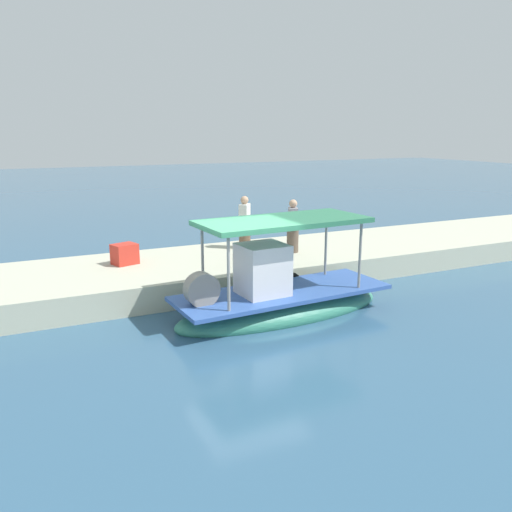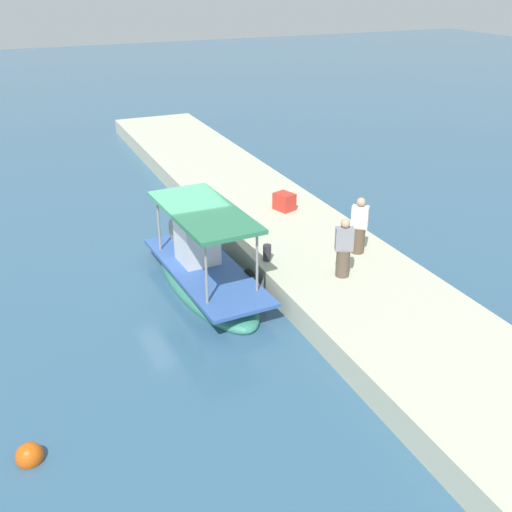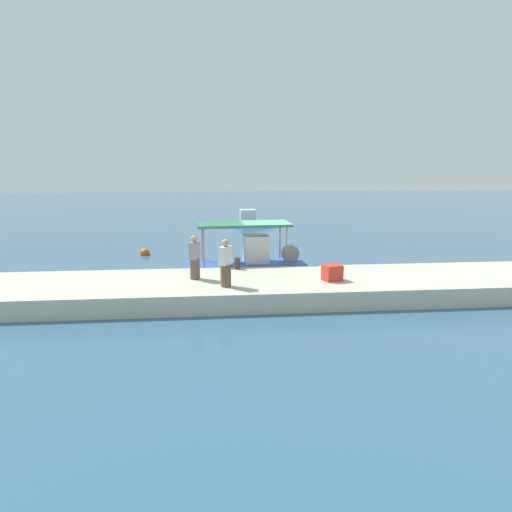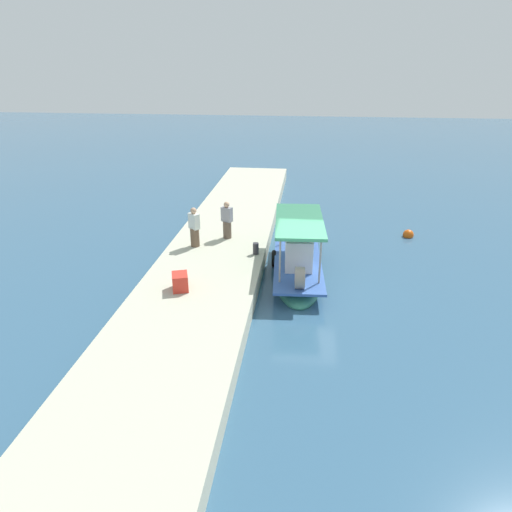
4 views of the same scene
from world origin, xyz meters
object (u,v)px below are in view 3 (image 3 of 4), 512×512
object	(u,v)px
fisherman_near_bollard	(226,265)
fisherman_by_crate	(195,259)
cargo_crate	(332,273)
mooring_bollard	(237,263)
marker_buoy	(145,253)
main_fishing_boat	(246,266)
moored_boat_near	(252,223)

from	to	relation	value
fisherman_near_bollard	fisherman_by_crate	xyz separation A→B (m)	(-1.14, 1.21, -0.02)
fisherman_by_crate	cargo_crate	xyz separation A→B (m)	(5.20, -0.75, -0.47)
mooring_bollard	marker_buoy	world-z (taller)	mooring_bollard
marker_buoy	fisherman_near_bollard	bearing A→B (deg)	-66.90
fisherman_near_bollard	cargo_crate	bearing A→B (deg)	6.54
main_fishing_boat	moored_boat_near	size ratio (longest dim) A/B	1.41
main_fishing_boat	fisherman_by_crate	xyz separation A→B (m)	(-2.21, -3.27, 1.06)
fisherman_near_bollard	cargo_crate	world-z (taller)	fisherman_near_bollard
mooring_bollard	moored_boat_near	xyz separation A→B (m)	(2.28, 18.48, -0.71)
fisherman_near_bollard	mooring_bollard	distance (m)	2.83
cargo_crate	moored_boat_near	size ratio (longest dim) A/B	0.16
fisherman_by_crate	moored_boat_near	distance (m)	20.42
cargo_crate	marker_buoy	world-z (taller)	cargo_crate
main_fishing_boat	mooring_bollard	size ratio (longest dim) A/B	12.07
marker_buoy	main_fishing_boat	bearing A→B (deg)	-45.51
mooring_bollard	marker_buoy	bearing A→B (deg)	123.84
main_fishing_boat	moored_boat_near	xyz separation A→B (m)	(1.79, 16.72, -0.18)
marker_buoy	moored_boat_near	world-z (taller)	moored_boat_near
cargo_crate	marker_buoy	bearing A→B (deg)	131.36
main_fishing_boat	mooring_bollard	bearing A→B (deg)	-105.57
cargo_crate	marker_buoy	size ratio (longest dim) A/B	1.26
main_fishing_boat	moored_boat_near	bearing A→B (deg)	83.90
cargo_crate	mooring_bollard	bearing A→B (deg)	147.10
fisherman_near_bollard	moored_boat_near	size ratio (longest dim) A/B	0.42
fisherman_by_crate	main_fishing_boat	bearing A→B (deg)	55.91
fisherman_near_bollard	fisherman_by_crate	distance (m)	1.66
main_fishing_boat	fisherman_near_bollard	distance (m)	4.73
fisherman_near_bollard	mooring_bollard	bearing A→B (deg)	77.94
fisherman_near_bollard	cargo_crate	xyz separation A→B (m)	(4.06, 0.47, -0.49)
fisherman_by_crate	cargo_crate	distance (m)	5.27
cargo_crate	moored_boat_near	bearing A→B (deg)	93.31
marker_buoy	moored_boat_near	bearing A→B (deg)	58.12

